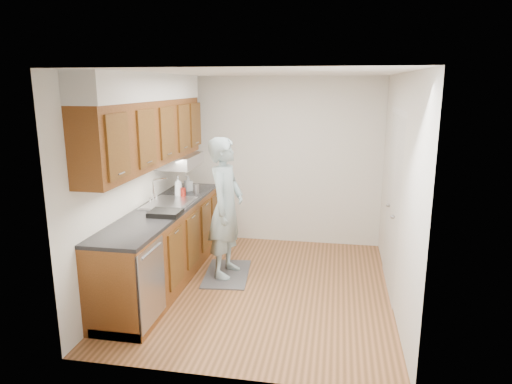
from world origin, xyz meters
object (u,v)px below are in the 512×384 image
soap_bottle_b (188,183)px  steel_can (196,189)px  person (226,198)px  soda_can (183,193)px  soap_bottle_a (178,186)px  dish_rack (165,213)px

soap_bottle_b → steel_can: bearing=-43.9°
person → soda_can: size_ratio=15.69×
person → steel_can: (-0.52, 0.44, 0.00)m
person → steel_can: size_ratio=14.71×
soap_bottle_a → steel_can: 0.27m
soap_bottle_a → dish_rack: soap_bottle_a is taller
soda_can → steel_can: (0.11, 0.22, 0.00)m
soap_bottle_a → soda_can: soap_bottle_a is taller
soap_bottle_a → dish_rack: size_ratio=0.80×
steel_can → dish_rack: 1.06m
person → soap_bottle_a: person is taller
person → soap_bottle_a: size_ratio=7.17×
person → soap_bottle_b: bearing=55.4°
soda_can → dish_rack: soda_can is taller
steel_can → soda_can: bearing=-116.0°
steel_can → dish_rack: steel_can is taller
soap_bottle_a → dish_rack: 0.90m
person → soap_bottle_a: 0.75m
soda_can → dish_rack: 0.84m
dish_rack → soda_can: bearing=94.5°
soda_can → steel_can: 0.25m
soap_bottle_a → steel_can: bearing=44.6°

